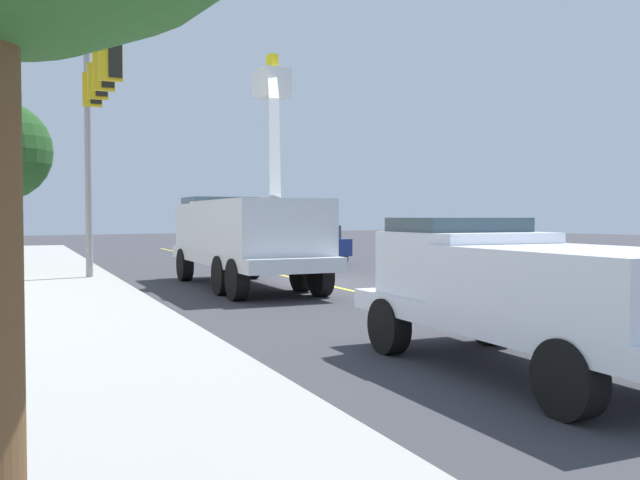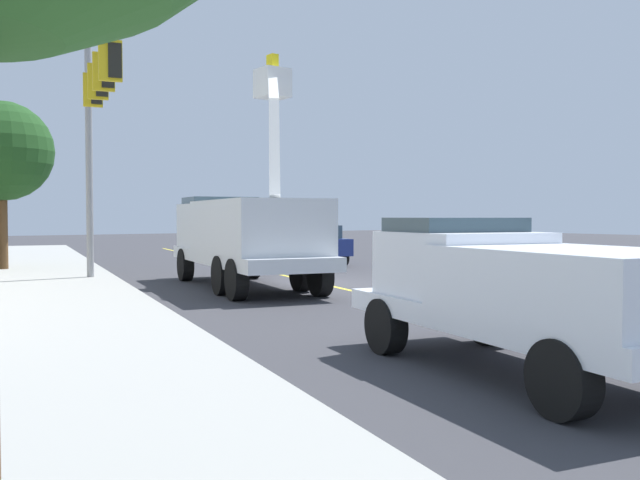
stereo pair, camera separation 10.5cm
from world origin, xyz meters
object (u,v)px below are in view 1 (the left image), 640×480
traffic_signal_mast (96,108)px  service_pickup_truck (523,289)px  utility_bucket_truck (245,232)px  passing_minivan (308,242)px  traffic_cone_mid_front (261,263)px

traffic_signal_mast → service_pickup_truck: bearing=-176.1°
utility_bucket_truck → passing_minivan: utility_bucket_truck is taller
utility_bucket_truck → traffic_signal_mast: bearing=54.0°
traffic_cone_mid_front → traffic_signal_mast: traffic_signal_mast is taller
traffic_signal_mast → passing_minivan: bearing=-66.9°
passing_minivan → traffic_cone_mid_front: bearing=126.9°
service_pickup_truck → traffic_signal_mast: 14.92m
passing_minivan → traffic_signal_mast: traffic_signal_mast is taller
utility_bucket_truck → service_pickup_truck: size_ratio=1.44×
utility_bucket_truck → traffic_signal_mast: (2.52, 3.48, 3.59)m
utility_bucket_truck → passing_minivan: 10.04m
passing_minivan → traffic_cone_mid_front: 5.41m
utility_bucket_truck → traffic_cone_mid_front: utility_bucket_truck is taller
service_pickup_truck → traffic_cone_mid_front: (15.60, -5.32, -0.72)m
utility_bucket_truck → traffic_signal_mast: size_ratio=1.12×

